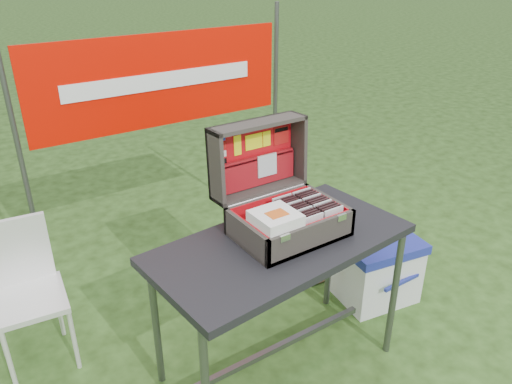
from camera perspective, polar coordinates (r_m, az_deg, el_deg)
ground at (r=2.87m, az=0.99°, el=-18.17°), size 80.00×80.00×0.00m
table at (r=2.57m, az=2.69°, el=-12.91°), size 1.29×0.72×0.77m
table_top at (r=2.36m, az=2.87°, el=-5.94°), size 1.29×0.72×0.04m
table_leg_fr at (r=2.76m, az=15.46°, el=-11.42°), size 0.04×0.04×0.73m
table_leg_bl at (r=2.55m, az=-11.37°, el=-14.53°), size 0.04×0.04×0.73m
table_leg_br at (r=3.04m, az=8.43°, el=-6.93°), size 0.04×0.04×0.73m
table_brace at (r=2.75m, az=2.57°, el=-17.27°), size 1.09×0.03×0.03m
suitcase at (r=2.32m, az=3.03°, el=0.99°), size 0.50×0.52×0.49m
suitcase_base_bottom at (r=2.39m, az=3.76°, el=-4.65°), size 0.50×0.36×0.02m
suitcase_base_wall_front at (r=2.25m, az=6.44°, el=-5.19°), size 0.50×0.02×0.14m
suitcase_base_wall_back at (r=2.48m, az=1.41°, el=-1.86°), size 0.50×0.02×0.14m
suitcase_base_wall_left at (r=2.24m, az=-1.14°, el=-5.15°), size 0.02×0.36×0.14m
suitcase_base_wall_right at (r=2.50m, az=8.21°, el=-1.90°), size 0.02×0.36×0.14m
suitcase_liner_floor at (r=2.39m, az=3.77°, el=-4.38°), size 0.46×0.32×0.01m
suitcase_latch_left at (r=2.13m, az=3.32°, el=-5.26°), size 0.05×0.01×0.03m
suitcase_latch_right at (r=2.31m, az=9.76°, el=-2.87°), size 0.05×0.01×0.03m
suitcase_hinge at (r=2.46m, az=1.30°, el=-0.38°), size 0.45×0.02×0.02m
suitcase_lid_back at (r=2.49m, az=-0.44°, el=4.34°), size 0.50×0.04×0.36m
suitcase_lid_rim_far at (r=2.39m, az=0.22°, el=7.83°), size 0.50×0.14×0.03m
suitcase_lid_rim_near at (r=2.51m, az=0.40°, el=0.33°), size 0.50×0.14×0.03m
suitcase_lid_rim_left at (r=2.33m, az=-4.63°, el=2.74°), size 0.02×0.15×0.37m
suitcase_lid_rim_right at (r=2.58m, az=4.78°, el=5.10°), size 0.02×0.15×0.37m
suitcase_lid_liner at (r=2.48m, az=-0.27°, el=4.27°), size 0.46×0.02×0.32m
suitcase_liner_wall_front at (r=2.25m, az=6.25°, el=-4.84°), size 0.46×0.01×0.12m
suitcase_liner_wall_back at (r=2.47m, az=1.59°, el=-1.77°), size 0.46×0.01×0.12m
suitcase_liner_wall_left at (r=2.24m, az=-0.87°, el=-4.84°), size 0.01×0.32×0.12m
suitcase_liner_wall_right at (r=2.49m, az=8.00°, el=-1.78°), size 0.01×0.32×0.12m
suitcase_lid_pocket at (r=2.49m, az=0.02°, el=2.35°), size 0.44×0.04×0.15m
suitcase_pocket_edge at (r=2.46m, az=0.06°, el=3.87°), size 0.43×0.02×0.02m
suitcase_pocket_cd at (r=2.50m, az=1.27°, el=3.08°), size 0.11×0.02×0.11m
lid_sticker_cc_a at (r=2.34m, az=-4.05°, el=6.18°), size 0.05×0.00×0.03m
lid_sticker_cc_b at (r=2.36m, az=-4.00°, el=5.25°), size 0.05×0.00×0.03m
lid_sticker_cc_c at (r=2.37m, az=-3.94°, el=4.33°), size 0.05×0.00×0.03m
lid_sticker_cc_d at (r=2.38m, az=-3.89°, el=3.43°), size 0.05×0.00×0.03m
lid_card_neon_tall at (r=2.40m, az=-2.12°, el=5.34°), size 0.04×0.01×0.10m
lid_card_neon_main at (r=2.45m, az=-0.24°, el=5.78°), size 0.10×0.01×0.08m
lid_card_neon_small at (r=2.49m, az=1.23°, el=6.12°), size 0.05×0.01×0.08m
lid_sticker_band at (r=2.54m, az=2.90°, el=6.49°), size 0.09×0.01×0.09m
lid_sticker_band_bar at (r=2.53m, az=2.90°, el=7.14°), size 0.08×0.00×0.02m
cd_left_0 at (r=2.28m, az=6.52°, el=-4.11°), size 0.11×0.01×0.13m
cd_left_1 at (r=2.29m, az=6.20°, el=-3.90°), size 0.11×0.01×0.13m
cd_left_2 at (r=2.31m, az=5.89°, el=-3.70°), size 0.11×0.01×0.13m
cd_left_3 at (r=2.32m, az=5.58°, el=-3.51°), size 0.11×0.01×0.13m
cd_left_4 at (r=2.33m, az=5.27°, el=-3.31°), size 0.11×0.01×0.13m
cd_left_5 at (r=2.35m, az=4.97°, el=-3.12°), size 0.11×0.01×0.13m
cd_left_6 at (r=2.36m, az=4.67°, el=-2.93°), size 0.11×0.01×0.13m
cd_left_7 at (r=2.37m, az=4.37°, el=-2.74°), size 0.11×0.01×0.13m
cd_left_8 at (r=2.39m, az=4.08°, el=-2.55°), size 0.11×0.01×0.13m
cd_left_9 at (r=2.40m, az=3.79°, el=-2.36°), size 0.11×0.01×0.13m
cd_left_10 at (r=2.41m, az=3.50°, el=-2.18°), size 0.11×0.01×0.13m
cd_left_11 at (r=2.43m, az=3.22°, el=-2.00°), size 0.11×0.01×0.13m
cd_left_12 at (r=2.44m, az=2.94°, el=-1.82°), size 0.11×0.01×0.13m
cd_right_0 at (r=2.35m, az=8.79°, el=-3.26°), size 0.11×0.01×0.13m
cd_right_1 at (r=2.36m, az=8.47°, el=-3.07°), size 0.11×0.01×0.13m
cd_right_2 at (r=2.38m, az=8.16°, el=-2.88°), size 0.11×0.01×0.13m
cd_right_3 at (r=2.39m, az=7.84°, el=-2.69°), size 0.11×0.01×0.13m
cd_right_4 at (r=2.40m, az=7.53°, el=-2.51°), size 0.11×0.01×0.13m
cd_right_5 at (r=2.42m, az=7.23°, el=-2.32°), size 0.11×0.01×0.13m
cd_right_6 at (r=2.43m, az=6.92°, el=-2.14°), size 0.11×0.01×0.13m
cd_right_7 at (r=2.44m, az=6.62°, el=-1.96°), size 0.11×0.01×0.13m
cd_right_8 at (r=2.45m, az=6.32°, el=-1.78°), size 0.11×0.01×0.13m
cd_right_9 at (r=2.47m, az=6.03°, el=-1.61°), size 0.11×0.01×0.13m
cd_right_10 at (r=2.48m, az=5.74°, el=-1.44°), size 0.11×0.01×0.13m
cd_right_11 at (r=2.49m, az=5.45°, el=-1.26°), size 0.11×0.01×0.13m
cd_right_12 at (r=2.51m, az=5.17°, el=-1.09°), size 0.11×0.01×0.13m
songbook_0 at (r=2.21m, az=2.23°, el=-3.50°), size 0.19×0.19×0.00m
songbook_1 at (r=2.21m, az=2.23°, el=-3.39°), size 0.19×0.19×0.00m
songbook_2 at (r=2.21m, az=2.23°, el=-3.28°), size 0.19×0.19×0.00m
songbook_3 at (r=2.21m, az=2.24°, el=-3.16°), size 0.19×0.19×0.00m
songbook_4 at (r=2.20m, az=2.24°, el=-3.05°), size 0.19×0.19×0.00m
songbook_5 at (r=2.20m, az=2.24°, el=-2.94°), size 0.19×0.19×0.00m
songbook_6 at (r=2.20m, az=2.24°, el=-2.82°), size 0.19×0.19×0.00m
songbook_7 at (r=2.20m, az=2.24°, el=-2.71°), size 0.19×0.19×0.00m
songbook_8 at (r=2.19m, az=2.25°, el=-2.59°), size 0.19×0.19×0.00m
songbook_9 at (r=2.19m, az=2.25°, el=-2.48°), size 0.19×0.19×0.00m
songbook_graphic at (r=2.18m, az=2.41°, el=-2.49°), size 0.09×0.07×0.00m
cooler at (r=3.23m, az=13.71°, el=-8.58°), size 0.53×0.44×0.42m
cooler_body at (r=3.25m, az=13.65°, el=-8.99°), size 0.50×0.41×0.36m
cooler_lid at (r=3.14m, az=14.05°, el=-5.84°), size 0.53×0.44×0.06m
cooler_handle at (r=3.12m, az=16.32°, el=-9.88°), size 0.28×0.02×0.02m
chair at (r=2.82m, az=-24.58°, el=-11.40°), size 0.40×0.43×0.79m
chair_seat at (r=2.82m, az=-24.62°, el=-11.25°), size 0.40×0.40×0.03m
chair_backrest at (r=2.86m, az=-26.02°, el=-6.23°), size 0.36×0.07×0.38m
chair_leg_fl at (r=2.81m, az=-26.33°, el=-17.05°), size 0.02×0.02×0.40m
chair_leg_fr at (r=2.83m, az=-20.12°, el=-15.36°), size 0.02×0.02×0.40m
chair_leg_br at (r=3.07m, az=-21.68°, el=-12.02°), size 0.02×0.02×0.40m
chair_upright_right at (r=2.88m, az=-23.03°, el=-5.60°), size 0.02×0.02×0.38m
cardboard_box at (r=3.38m, az=8.52°, el=-6.04°), size 0.44×0.20×0.46m
banner_post_left at (r=3.03m, az=-24.82°, el=1.12°), size 0.03×0.03×1.70m
banner_post_right at (r=3.64m, az=2.17°, el=7.47°), size 0.03×0.03×1.70m
banner at (r=3.10m, az=-10.70°, el=12.43°), size 1.60×0.02×0.55m
banner_text at (r=3.09m, az=-10.61°, el=12.39°), size 1.20×0.00×0.10m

